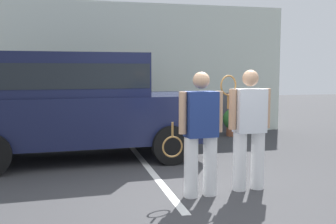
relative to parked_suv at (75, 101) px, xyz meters
name	(u,v)px	position (x,y,z in m)	size (l,w,h in m)	color
ground_plane	(197,196)	(1.59, -2.79, -1.15)	(40.00, 40.00, 0.00)	#38383A
parking_stripe_1	(151,171)	(1.23, -1.29, -1.14)	(0.12, 4.40, 0.01)	silver
house_frontage	(134,74)	(1.59, 2.74, 0.50)	(8.45, 0.40, 3.49)	silver
parked_suv	(75,101)	(0.00, 0.00, 0.00)	(4.67, 2.32, 2.05)	#141938
tennis_player_man	(200,133)	(1.62, -2.81, -0.26)	(0.90, 0.30, 1.71)	white
tennis_player_woman	(249,128)	(2.40, -2.68, -0.24)	(0.78, 0.28, 1.74)	white
potted_plant_by_porch	(233,121)	(4.08, 1.86, -0.74)	(0.55, 0.55, 0.72)	#9E5638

